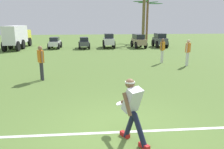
{
  "coord_description": "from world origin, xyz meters",
  "views": [
    {
      "loc": [
        -0.69,
        -4.78,
        2.63
      ],
      "look_at": [
        0.09,
        2.22,
        0.9
      ],
      "focal_mm": 35.0,
      "sensor_mm": 36.0,
      "label": 1
    }
  ],
  "objects": [
    {
      "name": "parked_car_slot_c",
      "position": [
        1.43,
        17.34,
        0.74
      ],
      "size": [
        1.21,
        2.37,
        1.4
      ],
      "color": "silver",
      "rests_on": "ground_plane"
    },
    {
      "name": "ground_plane",
      "position": [
        0.0,
        0.0,
        0.0
      ],
      "size": [
        80.0,
        80.0,
        0.0
      ],
      "primitive_type": "plane",
      "color": "#597836"
    },
    {
      "name": "box_truck",
      "position": [
        -7.48,
        17.7,
        1.23
      ],
      "size": [
        1.42,
        5.91,
        2.2
      ],
      "color": "yellow",
      "rests_on": "ground_plane"
    },
    {
      "name": "teammate_deep",
      "position": [
        5.24,
        7.61,
        0.94
      ],
      "size": [
        0.4,
        0.4,
        1.56
      ],
      "color": "silver",
      "rests_on": "ground_plane"
    },
    {
      "name": "teammate_midfield",
      "position": [
        4.03,
        8.62,
        0.94
      ],
      "size": [
        0.38,
        0.42,
        1.56
      ],
      "color": "silver",
      "rests_on": "ground_plane"
    },
    {
      "name": "teammate_near_sideline",
      "position": [
        -2.8,
        5.17,
        0.94
      ],
      "size": [
        0.34,
        0.47,
        1.56
      ],
      "color": "#33333D",
      "rests_on": "ground_plane"
    },
    {
      "name": "parked_car_slot_a",
      "position": [
        -3.89,
        17.25,
        0.56
      ],
      "size": [
        1.15,
        2.23,
        1.1
      ],
      "color": "silver",
      "rests_on": "ground_plane"
    },
    {
      "name": "parked_car_slot_e",
      "position": [
        6.73,
        17.24,
        0.74
      ],
      "size": [
        1.22,
        2.38,
        1.4
      ],
      "color": "#474C51",
      "rests_on": "ground_plane"
    },
    {
      "name": "field_line_paint",
      "position": [
        0.0,
        -0.02,
        0.0
      ],
      "size": [
        19.81,
        0.59,
        0.01
      ],
      "primitive_type": "cube",
      "rotation": [
        0.0,
        0.0,
        -0.02
      ],
      "color": "white",
      "rests_on": "ground_plane"
    },
    {
      "name": "palm_tree_left_of_centre",
      "position": [
        7.04,
        23.56,
        3.39
      ],
      "size": [
        3.83,
        3.05,
        5.33
      ],
      "color": "brown",
      "rests_on": "ground_plane"
    },
    {
      "name": "frisbee_thrower",
      "position": [
        0.24,
        -0.42,
        0.8
      ],
      "size": [
        0.57,
        1.07,
        1.43
      ],
      "color": "#191E38",
      "rests_on": "ground_plane"
    },
    {
      "name": "palm_tree_far_left",
      "position": [
        6.02,
        21.48,
        4.16
      ],
      "size": [
        3.15,
        3.38,
        6.99
      ],
      "color": "brown",
      "rests_on": "ground_plane"
    },
    {
      "name": "parked_car_slot_d",
      "position": [
        4.45,
        17.08,
        0.72
      ],
      "size": [
        1.25,
        2.44,
        1.34
      ],
      "color": "#998466",
      "rests_on": "ground_plane"
    },
    {
      "name": "frisbee_in_flight",
      "position": [
        0.09,
        0.19,
        0.67
      ],
      "size": [
        0.32,
        0.32,
        0.1
      ],
      "color": "white"
    },
    {
      "name": "parked_car_slot_b",
      "position": [
        -1.04,
        16.94,
        0.56
      ],
      "size": [
        1.18,
        2.24,
        1.1
      ],
      "color": "#474C51",
      "rests_on": "ground_plane"
    }
  ]
}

